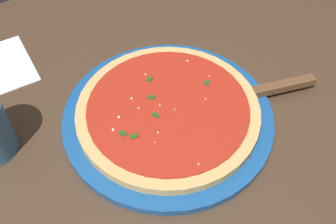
% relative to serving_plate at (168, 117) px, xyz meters
% --- Properties ---
extents(restaurant_table, '(1.08, 0.93, 0.72)m').
position_rel_serving_plate_xyz_m(restaurant_table, '(-0.01, -0.02, -0.12)').
color(restaurant_table, black).
rests_on(restaurant_table, ground_plane).
extents(serving_plate, '(0.36, 0.36, 0.01)m').
position_rel_serving_plate_xyz_m(serving_plate, '(0.00, 0.00, 0.00)').
color(serving_plate, '#195199').
rests_on(serving_plate, restaurant_table).
extents(pizza, '(0.31, 0.31, 0.02)m').
position_rel_serving_plate_xyz_m(pizza, '(0.00, -0.00, 0.02)').
color(pizza, '#DBB26B').
rests_on(pizza, serving_plate).
extents(pizza_server, '(0.22, 0.10, 0.01)m').
position_rel_serving_plate_xyz_m(pizza_server, '(-0.16, 0.05, 0.01)').
color(pizza_server, silver).
rests_on(pizza_server, serving_plate).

